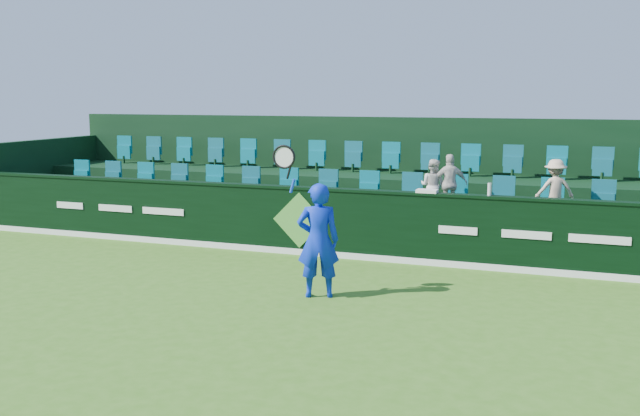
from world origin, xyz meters
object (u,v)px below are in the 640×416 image
at_px(tennis_player, 318,239).
at_px(towel, 427,191).
at_px(spectator_right, 555,189).
at_px(drinks_bottle, 490,189).
at_px(spectator_middle, 450,184).
at_px(spectator_left, 433,186).

xyz_separation_m(tennis_player, towel, (1.14, 2.74, 0.46)).
bearing_deg(tennis_player, spectator_right, 49.10).
bearing_deg(drinks_bottle, tennis_player, -129.63).
height_order(spectator_middle, towel, spectator_middle).
bearing_deg(spectator_left, spectator_right, -166.82).
bearing_deg(spectator_left, spectator_middle, -166.82).
distance_m(tennis_player, towel, 3.00).
relative_size(spectator_left, spectator_middle, 0.91).
relative_size(tennis_player, drinks_bottle, 10.68).
relative_size(spectator_right, drinks_bottle, 5.03).
relative_size(spectator_middle, towel, 3.11).
xyz_separation_m(spectator_left, spectator_right, (2.32, 0.00, 0.03)).
relative_size(spectator_left, towel, 2.82).
xyz_separation_m(spectator_middle, spectator_right, (1.98, 0.00, -0.02)).
distance_m(spectator_middle, towel, 1.14).
distance_m(tennis_player, spectator_middle, 4.12).
xyz_separation_m(towel, drinks_bottle, (1.13, 0.00, 0.08)).
bearing_deg(drinks_bottle, towel, 180.00).
xyz_separation_m(spectator_middle, drinks_bottle, (0.90, -1.12, 0.07)).
xyz_separation_m(spectator_middle, towel, (-0.23, -1.12, -0.01)).
height_order(spectator_right, drinks_bottle, spectator_right).
distance_m(tennis_player, drinks_bottle, 3.59).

